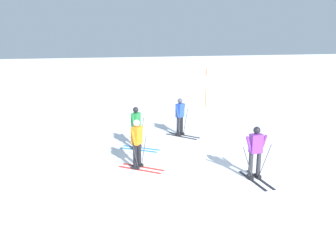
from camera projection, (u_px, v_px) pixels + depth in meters
name	position (u px, v px, depth m)	size (l,w,h in m)	color
ground_plane	(174.00, 182.00, 10.97)	(120.00, 120.00, 0.00)	white
far_snow_ridge	(112.00, 79.00, 30.82)	(80.00, 9.29, 1.21)	white
skier_green	(136.00, 127.00, 13.90)	(1.52, 1.22, 1.71)	#237AC6
skier_blue	(180.00, 116.00, 15.72)	(1.35, 1.44, 1.71)	black
skier_orange	(137.00, 143.00, 11.86)	(1.49, 1.28, 1.71)	red
skier_purple	(256.00, 151.00, 10.99)	(1.00, 1.62, 1.71)	black
trail_marker_pole	(206.00, 88.00, 21.86)	(0.05, 0.05, 2.38)	#C65614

